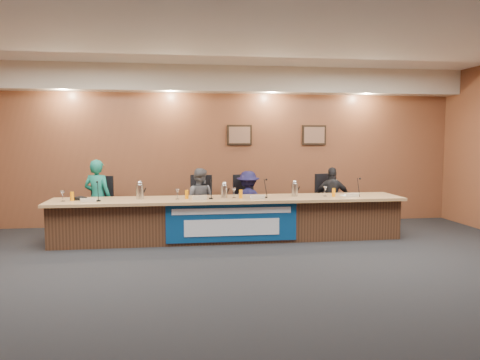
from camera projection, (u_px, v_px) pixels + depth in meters
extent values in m
plane|color=black|center=(252.00, 281.00, 5.88)|extent=(10.00, 10.00, 0.00)
cube|color=silver|center=(252.00, 20.00, 5.60)|extent=(10.00, 8.00, 0.04)
cube|color=brown|center=(220.00, 147.00, 9.69)|extent=(10.00, 0.04, 3.20)
cube|color=beige|center=(221.00, 80.00, 9.32)|extent=(10.00, 0.50, 0.50)
cube|color=#442A1A|center=(229.00, 220.00, 8.22)|extent=(6.00, 0.80, 0.70)
cube|color=#A77D4F|center=(230.00, 199.00, 8.14)|extent=(6.10, 0.95, 0.05)
cube|color=navy|center=(232.00, 223.00, 7.81)|extent=(2.20, 0.02, 0.65)
cube|color=silver|center=(232.00, 211.00, 7.78)|extent=(2.00, 0.01, 0.10)
cube|color=silver|center=(232.00, 227.00, 7.80)|extent=(1.60, 0.01, 0.28)
cube|color=black|center=(239.00, 135.00, 9.69)|extent=(0.52, 0.04, 0.42)
cube|color=black|center=(314.00, 135.00, 9.91)|extent=(0.52, 0.04, 0.42)
imported|color=#106051|center=(98.00, 198.00, 8.54)|extent=(0.59, 0.48, 1.40)
imported|color=#55555A|center=(199.00, 201.00, 8.81)|extent=(0.70, 0.61, 1.22)
imported|color=#121035|center=(248.00, 201.00, 8.94)|extent=(0.81, 0.55, 1.16)
imported|color=black|center=(332.00, 198.00, 9.17)|extent=(0.77, 0.48, 1.22)
cube|color=black|center=(99.00, 209.00, 8.66)|extent=(0.56, 0.56, 0.08)
cube|color=black|center=(199.00, 207.00, 8.92)|extent=(0.59, 0.59, 0.08)
cube|color=black|center=(247.00, 206.00, 9.05)|extent=(0.57, 0.57, 0.08)
cube|color=black|center=(331.00, 204.00, 9.28)|extent=(0.62, 0.62, 0.08)
cube|color=white|center=(88.00, 200.00, 7.54)|extent=(0.24, 0.08, 0.10)
cylinder|color=black|center=(99.00, 201.00, 7.70)|extent=(0.07, 0.07, 0.02)
cylinder|color=orange|center=(72.00, 196.00, 7.75)|extent=(0.06, 0.06, 0.15)
cylinder|color=silver|center=(63.00, 196.00, 7.67)|extent=(0.08, 0.08, 0.18)
cube|color=white|center=(200.00, 197.00, 7.84)|extent=(0.24, 0.08, 0.10)
cylinder|color=black|center=(211.00, 198.00, 7.98)|extent=(0.07, 0.07, 0.02)
cylinder|color=orange|center=(187.00, 194.00, 8.01)|extent=(0.06, 0.06, 0.15)
cylinder|color=silver|center=(177.00, 194.00, 7.92)|extent=(0.08, 0.08, 0.18)
cube|color=white|center=(258.00, 197.00, 7.94)|extent=(0.24, 0.08, 0.10)
cylinder|color=black|center=(265.00, 197.00, 8.13)|extent=(0.07, 0.07, 0.02)
cylinder|color=orange|center=(241.00, 194.00, 8.07)|extent=(0.06, 0.06, 0.15)
cylinder|color=silver|center=(234.00, 193.00, 8.09)|extent=(0.08, 0.08, 0.18)
cube|color=white|center=(353.00, 195.00, 8.20)|extent=(0.24, 0.08, 0.10)
cylinder|color=black|center=(357.00, 196.00, 8.32)|extent=(0.07, 0.07, 0.02)
cylinder|color=orange|center=(334.00, 192.00, 8.30)|extent=(0.06, 0.06, 0.15)
cylinder|color=silver|center=(325.00, 191.00, 8.34)|extent=(0.08, 0.08, 0.18)
cylinder|color=silver|center=(140.00, 192.00, 7.97)|extent=(0.13, 0.13, 0.25)
cylinder|color=silver|center=(224.00, 192.00, 8.13)|extent=(0.12, 0.12, 0.22)
cylinder|color=silver|center=(295.00, 190.00, 8.34)|extent=(0.11, 0.11, 0.23)
cylinder|color=black|center=(79.00, 198.00, 7.87)|extent=(0.32, 0.32, 0.05)
cube|color=white|center=(349.00, 196.00, 8.39)|extent=(0.26, 0.33, 0.01)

